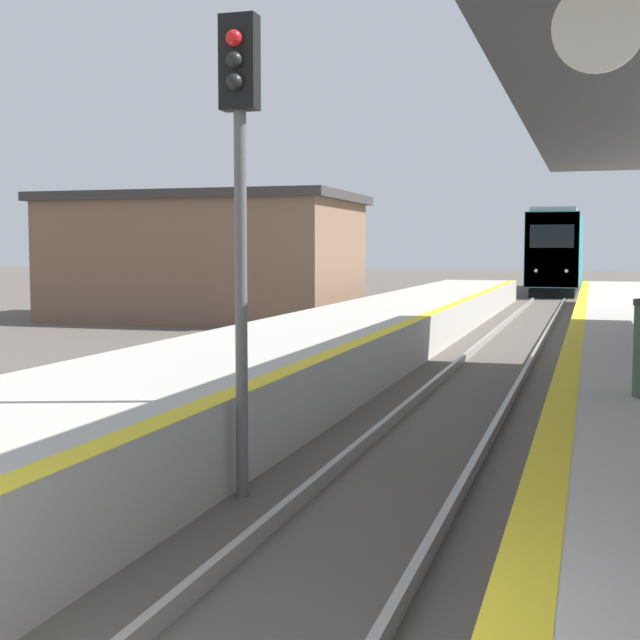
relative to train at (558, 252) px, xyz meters
name	(u,v)px	position (x,y,z in m)	size (l,w,h in m)	color
train	(558,252)	(0.00, 0.00, 0.00)	(2.60, 16.39, 4.51)	black
signal_near	(240,165)	(-1.37, -44.63, 0.97)	(0.36, 0.31, 4.69)	#595959
station_building	(206,257)	(-11.07, -23.98, -0.11)	(10.48, 6.57, 4.34)	brown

